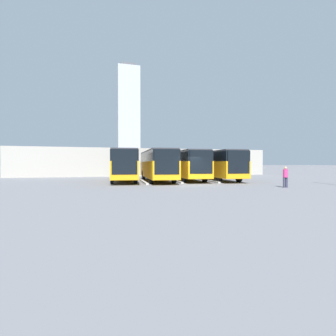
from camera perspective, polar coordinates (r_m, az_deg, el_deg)
ground_plane at (r=23.38m, az=4.83°, el=-3.65°), size 600.00×600.00×0.00m
bus_0 at (r=30.36m, az=10.43°, el=0.81°), size 3.43×11.51×3.25m
curb_divider_0 at (r=28.15m, az=8.77°, el=-2.73°), size 0.77×6.10×0.15m
bus_1 at (r=29.58m, az=3.81°, el=0.82°), size 3.43×11.51×3.25m
curb_divider_1 at (r=27.49m, az=1.58°, el=-2.81°), size 0.77×6.10×0.15m
bus_2 at (r=27.85m, az=-2.42°, el=0.81°), size 3.43×11.51×3.25m
curb_divider_2 at (r=25.91m, az=-5.29°, el=-3.04°), size 0.77×6.10×0.15m
bus_3 at (r=28.13m, az=-9.77°, el=0.80°), size 3.43×11.51×3.25m
pedestrian at (r=22.46m, az=24.19°, el=-1.65°), size 0.43×0.43×1.65m
station_building at (r=44.03m, az=-5.18°, el=1.29°), size 39.83×11.47×4.22m
office_tower at (r=213.80m, az=-8.71°, el=11.00°), size 16.95×16.95×79.87m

